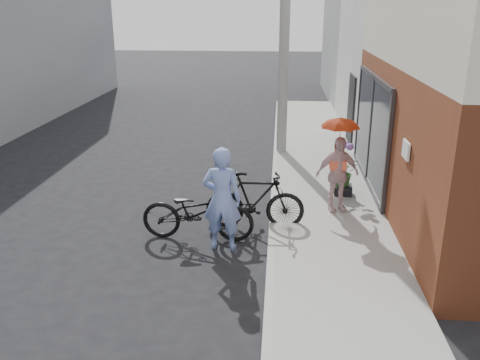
# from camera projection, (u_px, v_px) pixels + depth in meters

# --- Properties ---
(ground) EXTENTS (80.00, 80.00, 0.00)m
(ground) POSITION_uv_depth(u_px,v_px,m) (219.00, 246.00, 9.16)
(ground) COLOR black
(ground) RESTS_ON ground
(sidewalk) EXTENTS (2.20, 24.00, 0.12)m
(sidewalk) POSITION_uv_depth(u_px,v_px,m) (327.00, 205.00, 10.87)
(sidewalk) COLOR gray
(sidewalk) RESTS_ON ground
(curb) EXTENTS (0.12, 24.00, 0.12)m
(curb) POSITION_uv_depth(u_px,v_px,m) (273.00, 204.00, 10.95)
(curb) COLOR #9E9E99
(curb) RESTS_ON ground
(plaster_building) EXTENTS (8.00, 6.00, 7.00)m
(plaster_building) POSITION_uv_depth(u_px,v_px,m) (479.00, 25.00, 15.95)
(plaster_building) COLOR silver
(plaster_building) RESTS_ON ground
(east_building_far) EXTENTS (8.00, 8.00, 7.00)m
(east_building_far) POSITION_uv_depth(u_px,v_px,m) (421.00, 19.00, 22.54)
(east_building_far) COLOR gray
(east_building_far) RESTS_ON ground
(utility_pole) EXTENTS (0.28, 0.28, 7.00)m
(utility_pole) POSITION_uv_depth(u_px,v_px,m) (285.00, 29.00, 13.58)
(utility_pole) COLOR #9E9E99
(utility_pole) RESTS_ON ground
(officer) EXTENTS (0.72, 0.50, 1.88)m
(officer) POSITION_uv_depth(u_px,v_px,m) (222.00, 199.00, 8.79)
(officer) COLOR #7992D7
(officer) RESTS_ON ground
(bike_left) EXTENTS (2.10, 0.80, 1.09)m
(bike_left) POSITION_uv_depth(u_px,v_px,m) (198.00, 212.00, 9.27)
(bike_left) COLOR black
(bike_left) RESTS_ON ground
(bike_right) EXTENTS (1.92, 0.61, 1.14)m
(bike_right) POSITION_uv_depth(u_px,v_px,m) (255.00, 200.00, 9.73)
(bike_right) COLOR black
(bike_right) RESTS_ON ground
(kimono_woman) EXTENTS (0.98, 0.62, 1.55)m
(kimono_woman) POSITION_uv_depth(u_px,v_px,m) (337.00, 174.00, 10.22)
(kimono_woman) COLOR beige
(kimono_woman) RESTS_ON sidewalk
(parasol) EXTENTS (0.75, 0.75, 0.66)m
(parasol) POSITION_uv_depth(u_px,v_px,m) (341.00, 120.00, 9.86)
(parasol) COLOR #C63F17
(parasol) RESTS_ON kimono_woman
(planter) EXTENTS (0.41, 0.41, 0.20)m
(planter) POSITION_uv_depth(u_px,v_px,m) (343.00, 190.00, 11.30)
(planter) COLOR black
(planter) RESTS_ON sidewalk
(potted_plant) EXTENTS (0.58, 0.51, 0.65)m
(potted_plant) POSITION_uv_depth(u_px,v_px,m) (344.00, 172.00, 11.16)
(potted_plant) COLOR #326428
(potted_plant) RESTS_ON planter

